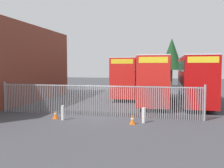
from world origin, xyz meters
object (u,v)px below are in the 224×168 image
Objects in this scene: traffic_cone_by_gate at (55,114)px; bollard_near_left at (63,113)px; double_decker_bus_behind_fence_right at (130,76)px; traffic_cone_mid_forecourt at (132,120)px; double_decker_bus_near_gate at (156,78)px; double_decker_bus_behind_fence_left at (194,78)px; bollard_center_front at (144,115)px.

bollard_near_left is at bearing -20.97° from traffic_cone_by_gate.
double_decker_bus_behind_fence_right is 14.10m from traffic_cone_mid_forecourt.
double_decker_bus_near_gate is 10.90m from traffic_cone_by_gate.
double_decker_bus_behind_fence_left is at bearing 41.91° from traffic_cone_by_gate.
double_decker_bus_behind_fence_left is 10.48m from traffic_cone_mid_forecourt.
double_decker_bus_behind_fence_right is 11.38× the size of bollard_near_left.
double_decker_bus_behind_fence_left is 18.32× the size of traffic_cone_by_gate.
double_decker_bus_behind_fence_right is at bearing 76.95° from traffic_cone_by_gate.
double_decker_bus_behind_fence_left is 1.00× the size of double_decker_bus_behind_fence_right.
traffic_cone_mid_forecourt is at bearing -138.20° from bollard_center_front.
double_decker_bus_near_gate reaches higher than traffic_cone_by_gate.
bollard_near_left is 4.65m from traffic_cone_mid_forecourt.
double_decker_bus_behind_fence_right is 11.38× the size of bollard_center_front.
bollard_near_left reaches higher than traffic_cone_mid_forecourt.
traffic_cone_mid_forecourt is at bearing -115.96° from double_decker_bus_behind_fence_left.
traffic_cone_mid_forecourt is at bearing -4.89° from traffic_cone_by_gate.
double_decker_bus_behind_fence_right reaches higher than bollard_center_front.
double_decker_bus_near_gate reaches higher than traffic_cone_mid_forecourt.
traffic_cone_by_gate is 5.31m from traffic_cone_mid_forecourt.
double_decker_bus_near_gate is at bearing 83.72° from traffic_cone_mid_forecourt.
traffic_cone_by_gate and traffic_cone_mid_forecourt have the same top height.
traffic_cone_by_gate is at bearing -103.05° from double_decker_bus_behind_fence_right.
bollard_center_front is at bearing 41.80° from traffic_cone_mid_forecourt.
bollard_near_left is (-2.44, -13.56, -1.95)m from double_decker_bus_behind_fence_right.
bollard_center_front is (-0.38, -8.54, -1.95)m from double_decker_bus_near_gate.
traffic_cone_by_gate is at bearing 159.03° from bollard_near_left.
double_decker_bus_behind_fence_left is 8.08m from double_decker_bus_behind_fence_right.
double_decker_bus_behind_fence_right is 18.32× the size of traffic_cone_mid_forecourt.
traffic_cone_mid_forecourt is (5.29, -0.45, 0.00)m from traffic_cone_by_gate.
double_decker_bus_near_gate is 10.71m from bollard_near_left.
bollard_near_left is at bearing 177.47° from traffic_cone_mid_forecourt.
bollard_near_left is at bearing -176.15° from bollard_center_front.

